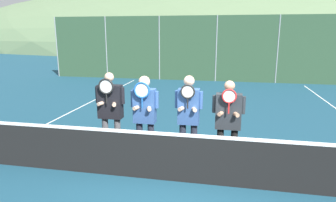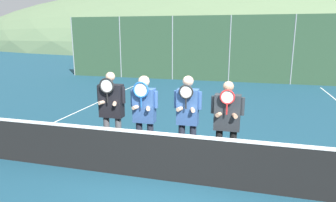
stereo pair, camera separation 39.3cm
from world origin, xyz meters
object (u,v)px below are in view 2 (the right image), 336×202
Objects in this scene: player_leftmost at (111,107)px; player_center_left at (144,112)px; car_far_left at (146,58)px; player_rightmost at (227,120)px; car_center at (311,63)px; player_center_right at (188,115)px; car_left_of_center at (224,59)px.

player_center_left is at bearing -8.93° from player_leftmost.
player_rightmost is at bearing -64.89° from car_far_left.
player_center_right is at bearing -108.58° from car_center.
player_leftmost is 1.04× the size of player_rightmost.
car_center is (3.85, 13.75, -0.15)m from player_rightmost.
car_left_of_center is (1.13, 13.91, -0.13)m from player_leftmost.
player_center_left is 0.38× the size of car_left_of_center.
car_left_of_center is (5.12, 0.41, 0.03)m from car_far_left.
player_rightmost is 14.27m from car_center.
player_center_right reaches higher than car_center.
player_center_right is at bearing 3.18° from player_center_left.
car_far_left is at bearing -179.32° from car_center.
car_left_of_center is 1.10× the size of car_center.
player_center_left is (0.77, -0.12, -0.01)m from player_leftmost.
car_far_left is 5.13m from car_left_of_center.
player_center_right is 14.69m from car_far_left.
player_center_right is (0.87, 0.05, -0.01)m from player_center_left.
player_center_right is 1.04× the size of player_rightmost.
player_rightmost is 0.37× the size of car_left_of_center.
player_leftmost is 1.02× the size of player_center_left.
car_center is (4.60, 13.69, -0.18)m from player_center_right.
player_center_left is at bearing -70.74° from car_far_left.
player_leftmost is 14.98m from car_center.
player_center_right is 14.44m from car_center.
player_center_left is 0.42× the size of car_center.
player_center_right reaches higher than player_center_left.
car_center is at bearing 71.42° from player_center_right.
car_center is at bearing 65.36° from player_leftmost.
car_left_of_center reaches higher than car_far_left.
car_far_left is (-6.39, 13.62, -0.11)m from player_rightmost.
car_far_left is 0.91× the size of car_left_of_center.
car_left_of_center is at bearing 88.54° from player_center_left.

